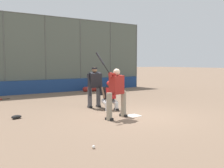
# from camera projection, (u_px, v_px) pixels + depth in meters

# --- Properties ---
(ground_plane) EXTENTS (160.00, 160.00, 0.00)m
(ground_plane) POSITION_uv_depth(u_px,v_px,m) (133.00, 116.00, 9.07)
(ground_plane) COLOR #7A604C
(home_plate_marker) EXTENTS (0.43, 0.43, 0.01)m
(home_plate_marker) POSITION_uv_depth(u_px,v_px,m) (133.00, 116.00, 9.07)
(home_plate_marker) COLOR white
(home_plate_marker) RESTS_ON ground_plane
(backstop_fence) EXTENTS (14.34, 0.08, 4.70)m
(backstop_fence) POSITION_uv_depth(u_px,v_px,m) (46.00, 53.00, 15.90)
(backstop_fence) COLOR #515651
(backstop_fence) RESTS_ON ground_plane
(padding_wall) EXTENTS (13.98, 0.18, 0.80)m
(padding_wall) POSITION_uv_depth(u_px,v_px,m) (47.00, 86.00, 15.99)
(padding_wall) COLOR navy
(padding_wall) RESTS_ON ground_plane
(bleachers_beyond) EXTENTS (9.99, 2.50, 1.48)m
(bleachers_beyond) POSITION_uv_depth(u_px,v_px,m) (19.00, 83.00, 17.58)
(bleachers_beyond) COLOR slate
(bleachers_beyond) RESTS_ON ground_plane
(batter_at_plate) EXTENTS (1.11, 0.54, 2.17)m
(batter_at_plate) POSITION_uv_depth(u_px,v_px,m) (116.00, 91.00, 8.58)
(batter_at_plate) COLOR gray
(batter_at_plate) RESTS_ON ground_plane
(catcher_behind_plate) EXTENTS (0.63, 0.77, 1.14)m
(catcher_behind_plate) POSITION_uv_depth(u_px,v_px,m) (110.00, 95.00, 10.14)
(catcher_behind_plate) COLOR silver
(catcher_behind_plate) RESTS_ON ground_plane
(umpire_home) EXTENTS (0.67, 0.44, 1.66)m
(umpire_home) POSITION_uv_depth(u_px,v_px,m) (95.00, 86.00, 10.65)
(umpire_home) COLOR #4C4C51
(umpire_home) RESTS_ON ground_plane
(fielding_glove_on_dirt) EXTENTS (0.33, 0.25, 0.12)m
(fielding_glove_on_dirt) POSITION_uv_depth(u_px,v_px,m) (16.00, 117.00, 8.60)
(fielding_glove_on_dirt) COLOR black
(fielding_glove_on_dirt) RESTS_ON ground_plane
(baseball_loose) EXTENTS (0.07, 0.07, 0.07)m
(baseball_loose) POSITION_uv_depth(u_px,v_px,m) (94.00, 147.00, 5.60)
(baseball_loose) COLOR white
(baseball_loose) RESTS_ON ground_plane
(equipment_bag_dugout_side) EXTENTS (1.32, 0.32, 0.32)m
(equipment_bag_dugout_side) POSITION_uv_depth(u_px,v_px,m) (92.00, 89.00, 16.82)
(equipment_bag_dugout_side) COLOR maroon
(equipment_bag_dugout_side) RESTS_ON ground_plane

